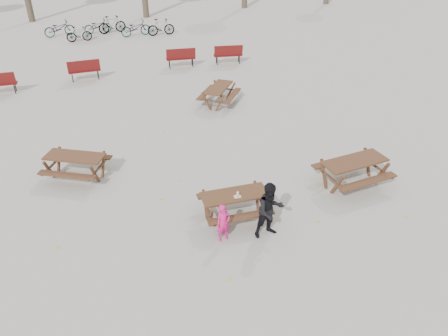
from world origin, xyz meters
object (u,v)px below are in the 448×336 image
object	(u,v)px
child	(223,223)
picnic_table_east	(353,173)
soda_bottle	(238,195)
picnic_table_far	(219,95)
main_picnic_table	(235,200)
picnic_table_north	(76,166)
food_tray	(237,197)
adult	(270,210)

from	to	relation	value
child	picnic_table_east	xyz separation A→B (m)	(4.50, 1.32, -0.11)
soda_bottle	picnic_table_far	size ratio (longest dim) A/B	0.10
soda_bottle	picnic_table_east	world-z (taller)	soda_bottle
main_picnic_table	child	xyz separation A→B (m)	(-0.56, -0.81, -0.05)
picnic_table_north	picnic_table_far	xyz separation A→B (m)	(5.87, 4.28, -0.01)
child	picnic_table_north	world-z (taller)	child
soda_bottle	picnic_table_east	xyz separation A→B (m)	(3.91, 0.67, -0.42)
main_picnic_table	child	distance (m)	0.98
soda_bottle	picnic_table_far	world-z (taller)	soda_bottle
food_tray	child	distance (m)	0.91
main_picnic_table	food_tray	size ratio (longest dim) A/B	10.00
food_tray	picnic_table_north	world-z (taller)	food_tray
soda_bottle	adult	distance (m)	1.01
soda_bottle	child	distance (m)	0.94
child	picnic_table_far	size ratio (longest dim) A/B	0.61
picnic_table_east	picnic_table_far	distance (m)	7.45
picnic_table_east	soda_bottle	bearing A→B (deg)	-178.24
food_tray	picnic_table_east	distance (m)	3.99
child	picnic_table_north	xyz separation A→B (m)	(-3.56, 4.16, -0.14)
picnic_table_far	main_picnic_table	bearing A→B (deg)	-157.83
main_picnic_table	picnic_table_north	bearing A→B (deg)	140.90
picnic_table_east	picnic_table_north	size ratio (longest dim) A/B	1.10
main_picnic_table	child	size ratio (longest dim) A/B	1.68
main_picnic_table	soda_bottle	size ratio (longest dim) A/B	10.59
main_picnic_table	picnic_table_east	distance (m)	3.98
food_tray	picnic_table_far	size ratio (longest dim) A/B	0.10
picnic_table_north	picnic_table_far	distance (m)	7.27
picnic_table_north	child	bearing A→B (deg)	-22.43
food_tray	picnic_table_far	bearing A→B (deg)	77.50
main_picnic_table	soda_bottle	xyz separation A→B (m)	(0.04, -0.15, 0.26)
food_tray	picnic_table_north	bearing A→B (deg)	139.78
food_tray	adult	distance (m)	1.01
main_picnic_table	picnic_table_far	xyz separation A→B (m)	(1.75, 7.63, -0.21)
adult	picnic_table_east	world-z (taller)	adult
adult	picnic_table_north	distance (m)	6.43
food_tray	soda_bottle	xyz separation A→B (m)	(0.01, 0.01, 0.05)
picnic_table_far	adult	bearing A→B (deg)	-152.28
picnic_table_north	main_picnic_table	bearing A→B (deg)	-12.13
food_tray	soda_bottle	world-z (taller)	soda_bottle
main_picnic_table	food_tray	world-z (taller)	food_tray
soda_bottle	picnic_table_east	bearing A→B (deg)	9.66
main_picnic_table	soda_bottle	bearing A→B (deg)	-76.37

